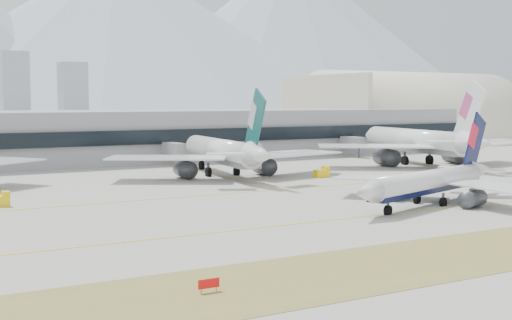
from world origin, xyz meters
TOP-DOWN VIEW (x-y plane):
  - ground at (0.00, 0.00)m, footprint 3000.00×3000.00m
  - taxiing_airliner at (34.65, -0.73)m, footprint 46.75×39.71m
  - widebody_cathay at (25.06, 58.50)m, footprint 58.18×57.54m
  - widebody_china_air at (87.17, 57.49)m, footprint 64.77×64.36m
  - terminal at (0.00, 114.84)m, footprint 280.00×43.10m
  - hangar at (154.56, 135.00)m, footprint 91.00×60.00m
  - hold_sign_left at (-25.08, -32.00)m, footprint 2.20×0.15m
  - gse_c at (43.95, 44.64)m, footprint 3.55×2.00m
  - gse_b at (-31.04, 35.07)m, footprint 3.55×2.00m

SIDE VIEW (x-z plane):
  - ground at x=0.00m, z-range 0.00..0.00m
  - hangar at x=154.56m, z-range -29.86..30.14m
  - hold_sign_left at x=-25.08m, z-range 0.20..1.55m
  - gse_c at x=43.95m, z-range -0.25..2.35m
  - gse_b at x=-31.04m, z-range -0.25..2.35m
  - taxiing_airliner at x=34.65m, z-range -4.18..11.98m
  - widebody_cathay at x=25.06m, z-range -4.92..16.08m
  - widebody_china_air at x=87.17m, z-range -5.52..18.06m
  - terminal at x=0.00m, z-range 0.00..15.00m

